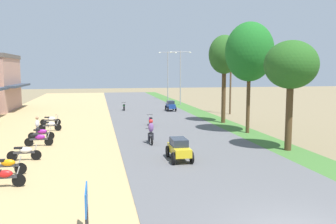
# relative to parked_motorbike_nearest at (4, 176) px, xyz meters

# --- Properties ---
(parked_motorbike_nearest) EXTENTS (1.80, 0.54, 0.94)m
(parked_motorbike_nearest) POSITION_rel_parked_motorbike_nearest_xyz_m (0.00, 0.00, 0.00)
(parked_motorbike_nearest) COLOR black
(parked_motorbike_nearest) RESTS_ON dirt_shoulder
(parked_motorbike_second) EXTENTS (1.80, 0.54, 0.94)m
(parked_motorbike_second) POSITION_rel_parked_motorbike_nearest_xyz_m (-0.31, 1.89, 0.00)
(parked_motorbike_second) COLOR black
(parked_motorbike_second) RESTS_ON dirt_shoulder
(parked_motorbike_third) EXTENTS (1.80, 0.54, 0.94)m
(parked_motorbike_third) POSITION_rel_parked_motorbike_nearest_xyz_m (-0.04, 4.58, 0.00)
(parked_motorbike_third) COLOR black
(parked_motorbike_third) RESTS_ON dirt_shoulder
(parked_motorbike_fourth) EXTENTS (1.80, 0.54, 0.94)m
(parked_motorbike_fourth) POSITION_rel_parked_motorbike_nearest_xyz_m (0.14, 8.36, 0.00)
(parked_motorbike_fourth) COLOR black
(parked_motorbike_fourth) RESTS_ON dirt_shoulder
(parked_motorbike_fifth) EXTENTS (1.80, 0.54, 0.94)m
(parked_motorbike_fifth) POSITION_rel_parked_motorbike_nearest_xyz_m (-0.02, 10.51, 0.00)
(parked_motorbike_fifth) COLOR black
(parked_motorbike_fifth) RESTS_ON dirt_shoulder
(parked_motorbike_sixth) EXTENTS (1.80, 0.54, 0.94)m
(parked_motorbike_sixth) POSITION_rel_parked_motorbike_nearest_xyz_m (0.10, 14.22, 0.00)
(parked_motorbike_sixth) COLOR black
(parked_motorbike_sixth) RESTS_ON dirt_shoulder
(parked_motorbike_seventh) EXTENTS (1.80, 0.54, 0.94)m
(parked_motorbike_seventh) POSITION_rel_parked_motorbike_nearest_xyz_m (-0.26, 17.44, 0.00)
(parked_motorbike_seventh) COLOR black
(parked_motorbike_seventh) RESTS_ON dirt_shoulder
(street_signboard) EXTENTS (0.06, 1.30, 1.50)m
(street_signboard) POSITION_rel_parked_motorbike_nearest_xyz_m (3.55, -5.19, 0.55)
(street_signboard) COLOR #262628
(street_signboard) RESTS_ON dirt_shoulder
(pedestrian_on_shoulder) EXTENTS (0.36, 0.43, 1.62)m
(pedestrian_on_shoulder) POSITION_rel_parked_motorbike_nearest_xyz_m (-0.37, 10.99, 0.41)
(pedestrian_on_shoulder) COLOR #33333D
(pedestrian_on_shoulder) RESTS_ON dirt_shoulder
(median_tree_nearest) EXTENTS (3.21, 3.21, 6.70)m
(median_tree_nearest) POSITION_rel_parked_motorbike_nearest_xyz_m (15.39, 4.16, 4.68)
(median_tree_nearest) COLOR #4C351E
(median_tree_nearest) RESTS_ON median_strip
(median_tree_second) EXTENTS (3.73, 3.73, 8.59)m
(median_tree_second) POSITION_rel_parked_motorbike_nearest_xyz_m (15.47, 10.40, 5.80)
(median_tree_second) COLOR #4C351E
(median_tree_second) RESTS_ON median_strip
(median_tree_third) EXTENTS (2.89, 2.89, 8.14)m
(median_tree_third) POSITION_rel_parked_motorbike_nearest_xyz_m (15.47, 15.94, 5.77)
(median_tree_third) COLOR #4C351E
(median_tree_third) RESTS_ON median_strip
(streetlamp_near) EXTENTS (3.16, 0.20, 7.64)m
(streetlamp_near) POSITION_rel_parked_motorbike_nearest_xyz_m (15.50, 33.80, 3.92)
(streetlamp_near) COLOR gray
(streetlamp_near) RESTS_ON median_strip
(streetlamp_mid) EXTENTS (3.16, 0.20, 8.02)m
(streetlamp_mid) POSITION_rel_parked_motorbike_nearest_xyz_m (15.50, 43.09, 4.12)
(streetlamp_mid) COLOR gray
(streetlamp_mid) RESTS_ON median_strip
(utility_pole_near) EXTENTS (1.80, 0.20, 8.55)m
(utility_pole_near) POSITION_rel_parked_motorbike_nearest_xyz_m (18.62, 22.37, 3.91)
(utility_pole_near) COLOR brown
(utility_pole_near) RESTS_ON ground
(car_sedan_yellow) EXTENTS (1.10, 2.26, 1.19)m
(car_sedan_yellow) POSITION_rel_parked_motorbike_nearest_xyz_m (8.23, 3.02, 0.19)
(car_sedan_yellow) COLOR gold
(car_sedan_yellow) RESTS_ON road_strip
(car_hatchback_blue) EXTENTS (1.04, 2.00, 1.23)m
(car_hatchback_blue) POSITION_rel_parked_motorbike_nearest_xyz_m (12.54, 26.31, 0.19)
(car_hatchback_blue) COLOR navy
(car_hatchback_blue) RESTS_ON road_strip
(motorbike_foreground_rider) EXTENTS (0.54, 1.80, 1.66)m
(motorbike_foreground_rider) POSITION_rel_parked_motorbike_nearest_xyz_m (7.36, 7.70, 0.30)
(motorbike_foreground_rider) COLOR black
(motorbike_foreground_rider) RESTS_ON road_strip
(motorbike_ahead_second) EXTENTS (0.54, 1.80, 0.94)m
(motorbike_ahead_second) POSITION_rel_parked_motorbike_nearest_xyz_m (8.47, 15.33, 0.02)
(motorbike_ahead_second) COLOR black
(motorbike_ahead_second) RESTS_ON road_strip
(motorbike_ahead_third) EXTENTS (0.54, 1.80, 0.94)m
(motorbike_ahead_third) POSITION_rel_parked_motorbike_nearest_xyz_m (7.04, 27.95, 0.02)
(motorbike_ahead_third) COLOR black
(motorbike_ahead_third) RESTS_ON road_strip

